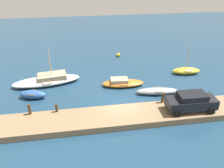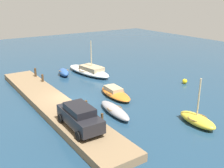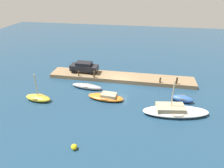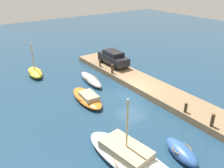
{
  "view_description": "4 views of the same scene",
  "coord_description": "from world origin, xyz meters",
  "px_view_note": "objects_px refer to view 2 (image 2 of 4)",
  "views": [
    {
      "loc": [
        -3.49,
        -17.08,
        12.02
      ],
      "look_at": [
        -0.24,
        3.53,
        0.71
      ],
      "focal_mm": 36.0,
      "sensor_mm": 36.0,
      "label": 1
    },
    {
      "loc": [
        20.68,
        -9.43,
        9.32
      ],
      "look_at": [
        0.39,
        4.37,
        1.08
      ],
      "focal_mm": 42.33,
      "sensor_mm": 36.0,
      "label": 2
    },
    {
      "loc": [
        -3.43,
        24.92,
        13.36
      ],
      "look_at": [
        0.59,
        2.65,
        1.37
      ],
      "focal_mm": 31.45,
      "sensor_mm": 36.0,
      "label": 3
    },
    {
      "loc": [
        -14.81,
        12.99,
        10.18
      ],
      "look_at": [
        0.28,
        2.15,
        1.38
      ],
      "focal_mm": 37.31,
      "sensor_mm": 36.0,
      "label": 4
    }
  ],
  "objects_px": {
    "dinghy_blue": "(64,72)",
    "mooring_post_west": "(35,72)",
    "mooring_post_mid_east": "(86,107)",
    "motorboat_orange": "(115,93)",
    "parked_car": "(80,116)",
    "rowboat_grey": "(115,110)",
    "rowboat_yellow": "(197,120)",
    "mooring_post_east": "(102,119)",
    "marker_buoy": "(185,81)",
    "sailboat_white": "(89,70)",
    "mooring_post_mid_west": "(43,78)"
  },
  "relations": [
    {
      "from": "mooring_post_mid_west",
      "to": "mooring_post_mid_east",
      "type": "height_order",
      "value": "mooring_post_mid_east"
    },
    {
      "from": "rowboat_grey",
      "to": "marker_buoy",
      "type": "xyz_separation_m",
      "value": [
        -2.12,
        10.98,
        -0.05
      ]
    },
    {
      "from": "sailboat_white",
      "to": "mooring_post_east",
      "type": "bearing_deg",
      "value": -34.12
    },
    {
      "from": "mooring_post_west",
      "to": "marker_buoy",
      "type": "height_order",
      "value": "mooring_post_west"
    },
    {
      "from": "rowboat_yellow",
      "to": "mooring_post_west",
      "type": "distance_m",
      "value": 18.53
    },
    {
      "from": "dinghy_blue",
      "to": "mooring_post_east",
      "type": "xyz_separation_m",
      "value": [
        14.57,
        -3.6,
        0.58
      ]
    },
    {
      "from": "rowboat_yellow",
      "to": "motorboat_orange",
      "type": "bearing_deg",
      "value": -162.4
    },
    {
      "from": "mooring_post_west",
      "to": "parked_car",
      "type": "height_order",
      "value": "parked_car"
    },
    {
      "from": "parked_car",
      "to": "marker_buoy",
      "type": "height_order",
      "value": "parked_car"
    },
    {
      "from": "mooring_post_east",
      "to": "parked_car",
      "type": "bearing_deg",
      "value": -104.42
    },
    {
      "from": "mooring_post_west",
      "to": "marker_buoy",
      "type": "relative_size",
      "value": 1.77
    },
    {
      "from": "dinghy_blue",
      "to": "mooring_post_mid_west",
      "type": "bearing_deg",
      "value": -42.07
    },
    {
      "from": "marker_buoy",
      "to": "parked_car",
      "type": "bearing_deg",
      "value": -76.2
    },
    {
      "from": "mooring_post_west",
      "to": "mooring_post_mid_east",
      "type": "height_order",
      "value": "mooring_post_mid_east"
    },
    {
      "from": "dinghy_blue",
      "to": "rowboat_yellow",
      "type": "relative_size",
      "value": 0.78
    },
    {
      "from": "mooring_post_west",
      "to": "mooring_post_mid_west",
      "type": "relative_size",
      "value": 1.25
    },
    {
      "from": "rowboat_grey",
      "to": "mooring_post_mid_west",
      "type": "relative_size",
      "value": 5.76
    },
    {
      "from": "rowboat_grey",
      "to": "mooring_post_east",
      "type": "height_order",
      "value": "mooring_post_east"
    },
    {
      "from": "mooring_post_mid_west",
      "to": "parked_car",
      "type": "relative_size",
      "value": 0.18
    },
    {
      "from": "mooring_post_mid_east",
      "to": "mooring_post_east",
      "type": "relative_size",
      "value": 1.2
    },
    {
      "from": "sailboat_white",
      "to": "motorboat_orange",
      "type": "xyz_separation_m",
      "value": [
        8.18,
        -1.73,
        -0.11
      ]
    },
    {
      "from": "sailboat_white",
      "to": "parked_car",
      "type": "relative_size",
      "value": 1.76
    },
    {
      "from": "mooring_post_west",
      "to": "marker_buoy",
      "type": "xyz_separation_m",
      "value": [
        10.12,
        13.41,
        -0.79
      ]
    },
    {
      "from": "mooring_post_east",
      "to": "parked_car",
      "type": "height_order",
      "value": "parked_car"
    },
    {
      "from": "dinghy_blue",
      "to": "mooring_post_west",
      "type": "xyz_separation_m",
      "value": [
        0.37,
        -3.6,
        0.64
      ]
    },
    {
      "from": "rowboat_yellow",
      "to": "marker_buoy",
      "type": "relative_size",
      "value": 6.67
    },
    {
      "from": "dinghy_blue",
      "to": "sailboat_white",
      "type": "bearing_deg",
      "value": 79.3
    },
    {
      "from": "rowboat_yellow",
      "to": "sailboat_white",
      "type": "bearing_deg",
      "value": -174.34
    },
    {
      "from": "mooring_post_mid_east",
      "to": "parked_car",
      "type": "bearing_deg",
      "value": -38.39
    },
    {
      "from": "mooring_post_east",
      "to": "marker_buoy",
      "type": "height_order",
      "value": "mooring_post_east"
    },
    {
      "from": "mooring_post_mid_east",
      "to": "motorboat_orange",
      "type": "bearing_deg",
      "value": 120.7
    },
    {
      "from": "mooring_post_mid_west",
      "to": "parked_car",
      "type": "distance_m",
      "value": 11.67
    },
    {
      "from": "rowboat_grey",
      "to": "mooring_post_mid_east",
      "type": "xyz_separation_m",
      "value": [
        -0.42,
        -2.44,
        0.76
      ]
    },
    {
      "from": "rowboat_yellow",
      "to": "mooring_post_east",
      "type": "relative_size",
      "value": 4.36
    },
    {
      "from": "rowboat_grey",
      "to": "motorboat_orange",
      "type": "relative_size",
      "value": 0.95
    },
    {
      "from": "parked_car",
      "to": "marker_buoy",
      "type": "xyz_separation_m",
      "value": [
        -3.68,
        14.98,
        -1.17
      ]
    },
    {
      "from": "rowboat_yellow",
      "to": "mooring_post_mid_east",
      "type": "distance_m",
      "value": 8.57
    },
    {
      "from": "rowboat_grey",
      "to": "motorboat_orange",
      "type": "bearing_deg",
      "value": 150.8
    },
    {
      "from": "rowboat_grey",
      "to": "marker_buoy",
      "type": "height_order",
      "value": "rowboat_grey"
    },
    {
      "from": "sailboat_white",
      "to": "mooring_post_east",
      "type": "xyz_separation_m",
      "value": [
        13.38,
        -6.47,
        0.52
      ]
    },
    {
      "from": "rowboat_yellow",
      "to": "marker_buoy",
      "type": "height_order",
      "value": "rowboat_yellow"
    },
    {
      "from": "dinghy_blue",
      "to": "mooring_post_east",
      "type": "height_order",
      "value": "mooring_post_east"
    },
    {
      "from": "rowboat_grey",
      "to": "marker_buoy",
      "type": "distance_m",
      "value": 11.18
    },
    {
      "from": "rowboat_grey",
      "to": "rowboat_yellow",
      "type": "distance_m",
      "value": 6.53
    },
    {
      "from": "rowboat_yellow",
      "to": "mooring_post_mid_east",
      "type": "xyz_separation_m",
      "value": [
        -5.5,
        -6.54,
        0.68
      ]
    },
    {
      "from": "rowboat_grey",
      "to": "dinghy_blue",
      "type": "distance_m",
      "value": 12.67
    },
    {
      "from": "motorboat_orange",
      "to": "mooring_post_mid_east",
      "type": "xyz_separation_m",
      "value": [
        2.82,
        -4.74,
        0.72
      ]
    },
    {
      "from": "rowboat_yellow",
      "to": "mooring_post_west",
      "type": "bearing_deg",
      "value": -153.89
    },
    {
      "from": "sailboat_white",
      "to": "parked_car",
      "type": "distance_m",
      "value": 15.29
    },
    {
      "from": "motorboat_orange",
      "to": "rowboat_yellow",
      "type": "height_order",
      "value": "rowboat_yellow"
    }
  ]
}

